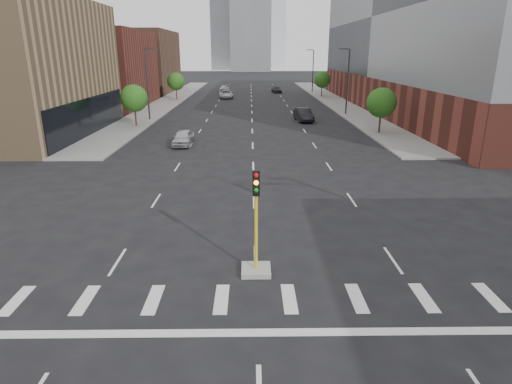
{
  "coord_description": "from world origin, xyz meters",
  "views": [
    {
      "loc": [
        -0.21,
        -6.72,
        8.67
      ],
      "look_at": [
        0.04,
        12.0,
        2.5
      ],
      "focal_mm": 30.0,
      "sensor_mm": 36.0,
      "label": 1
    }
  ],
  "objects_px": {
    "median_traffic_signal": "(256,251)",
    "car_near_left": "(183,138)",
    "car_mid_right": "(304,115)",
    "car_deep_right": "(277,90)",
    "car_far_left": "(226,94)",
    "car_distant": "(224,88)"
  },
  "relations": [
    {
      "from": "car_near_left",
      "to": "car_mid_right",
      "type": "relative_size",
      "value": 0.86
    },
    {
      "from": "median_traffic_signal",
      "to": "car_far_left",
      "type": "height_order",
      "value": "median_traffic_signal"
    },
    {
      "from": "median_traffic_signal",
      "to": "car_mid_right",
      "type": "xyz_separation_m",
      "value": [
        6.72,
        40.16,
        -0.14
      ]
    },
    {
      "from": "car_near_left",
      "to": "car_distant",
      "type": "bearing_deg",
      "value": 91.47
    },
    {
      "from": "car_mid_right",
      "to": "car_far_left",
      "type": "distance_m",
      "value": 31.3
    },
    {
      "from": "car_mid_right",
      "to": "car_far_left",
      "type": "relative_size",
      "value": 0.93
    },
    {
      "from": "median_traffic_signal",
      "to": "car_far_left",
      "type": "xyz_separation_m",
      "value": [
        -4.98,
        69.2,
        -0.22
      ]
    },
    {
      "from": "car_mid_right",
      "to": "car_far_left",
      "type": "xyz_separation_m",
      "value": [
        -11.69,
        29.04,
        -0.08
      ]
    },
    {
      "from": "median_traffic_signal",
      "to": "car_near_left",
      "type": "height_order",
      "value": "median_traffic_signal"
    },
    {
      "from": "car_near_left",
      "to": "car_mid_right",
      "type": "bearing_deg",
      "value": 49.99
    },
    {
      "from": "car_mid_right",
      "to": "car_deep_right",
      "type": "bearing_deg",
      "value": 85.43
    },
    {
      "from": "car_mid_right",
      "to": "car_deep_right",
      "type": "distance_m",
      "value": 40.64
    },
    {
      "from": "car_near_left",
      "to": "car_far_left",
      "type": "height_order",
      "value": "car_far_left"
    },
    {
      "from": "car_deep_right",
      "to": "car_distant",
      "type": "bearing_deg",
      "value": 166.82
    },
    {
      "from": "median_traffic_signal",
      "to": "car_distant",
      "type": "xyz_separation_m",
      "value": [
        -6.09,
        82.6,
        -0.19
      ]
    },
    {
      "from": "car_near_left",
      "to": "car_distant",
      "type": "xyz_separation_m",
      "value": [
        0.64,
        57.32,
        0.05
      ]
    },
    {
      "from": "car_deep_right",
      "to": "car_distant",
      "type": "relative_size",
      "value": 1.0
    },
    {
      "from": "car_near_left",
      "to": "car_deep_right",
      "type": "relative_size",
      "value": 0.95
    },
    {
      "from": "car_deep_right",
      "to": "car_far_left",
      "type": "bearing_deg",
      "value": -136.67
    },
    {
      "from": "car_distant",
      "to": "car_deep_right",
      "type": "bearing_deg",
      "value": -1.51
    },
    {
      "from": "car_near_left",
      "to": "car_deep_right",
      "type": "bearing_deg",
      "value": 79.59
    },
    {
      "from": "median_traffic_signal",
      "to": "car_mid_right",
      "type": "distance_m",
      "value": 40.72
    }
  ]
}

